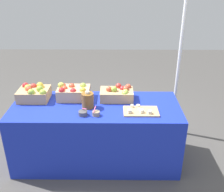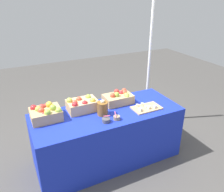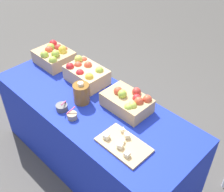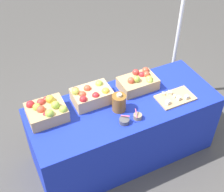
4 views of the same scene
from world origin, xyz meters
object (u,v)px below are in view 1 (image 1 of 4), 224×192
at_px(apple_crate_left, 34,93).
at_px(sample_bowl_mid, 83,113).
at_px(apple_crate_right, 118,94).
at_px(cutting_board_front, 141,111).
at_px(sample_bowl_near, 96,113).
at_px(cider_jug, 88,100).
at_px(tent_pole, 179,64).
at_px(apple_crate_middle, 73,92).

distance_m(apple_crate_left, sample_bowl_mid, 0.72).
xyz_separation_m(apple_crate_right, sample_bowl_mid, (-0.37, -0.38, -0.05)).
height_order(apple_crate_right, cutting_board_front, apple_crate_right).
relative_size(cutting_board_front, sample_bowl_mid, 3.76).
distance_m(sample_bowl_near, cider_jug, 0.22).
bearing_deg(cider_jug, tent_pole, 30.73).
relative_size(apple_crate_left, sample_bowl_mid, 3.51).
distance_m(apple_crate_middle, sample_bowl_mid, 0.43).
distance_m(cutting_board_front, sample_bowl_near, 0.48).
distance_m(cutting_board_front, tent_pole, 0.99).
distance_m(sample_bowl_near, sample_bowl_mid, 0.14).
bearing_deg(tent_pole, sample_bowl_near, -140.20).
bearing_deg(sample_bowl_mid, tent_pole, 36.17).
bearing_deg(cutting_board_front, tent_pole, 54.66).
distance_m(apple_crate_right, sample_bowl_near, 0.45).
relative_size(cutting_board_front, cider_jug, 1.93).
distance_m(apple_crate_left, apple_crate_middle, 0.45).
relative_size(apple_crate_middle, tent_pole, 0.18).
bearing_deg(cider_jug, apple_crate_middle, 131.51).
bearing_deg(sample_bowl_mid, cutting_board_front, 6.67).
xyz_separation_m(apple_crate_left, sample_bowl_near, (0.75, -0.38, -0.06)).
distance_m(apple_crate_middle, cutting_board_front, 0.84).
bearing_deg(apple_crate_left, apple_crate_right, 0.31).
bearing_deg(cutting_board_front, apple_crate_middle, 156.92).
xyz_separation_m(apple_crate_middle, apple_crate_right, (0.52, -0.01, -0.01)).
bearing_deg(cider_jug, sample_bowl_near, -61.18).
distance_m(apple_crate_right, sample_bowl_mid, 0.53).
relative_size(apple_crate_left, apple_crate_middle, 0.93).
xyz_separation_m(sample_bowl_mid, tent_pole, (1.16, 0.85, 0.26)).
height_order(apple_crate_right, tent_pole, tent_pole).
height_order(apple_crate_left, apple_crate_right, apple_crate_left).
relative_size(cider_jug, tent_pole, 0.09).
bearing_deg(sample_bowl_near, apple_crate_left, 152.89).
bearing_deg(apple_crate_right, apple_crate_left, -179.69).
xyz_separation_m(apple_crate_right, sample_bowl_near, (-0.23, -0.39, -0.05)).
distance_m(apple_crate_right, cider_jug, 0.39).
bearing_deg(tent_pole, apple_crate_middle, -161.15).
relative_size(cutting_board_front, sample_bowl_near, 3.91).
bearing_deg(cutting_board_front, cider_jug, 169.30).
xyz_separation_m(apple_crate_left, cutting_board_front, (1.22, -0.31, -0.07)).
relative_size(sample_bowl_mid, cider_jug, 0.51).
relative_size(apple_crate_left, cider_jug, 1.81).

